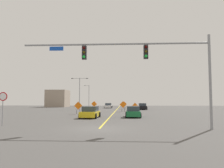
# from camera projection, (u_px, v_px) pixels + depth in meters

# --- Properties ---
(ground) EXTENTS (152.16, 152.16, 0.00)m
(ground) POSITION_uv_depth(u_px,v_px,m) (99.00, 129.00, 17.14)
(ground) COLOR #4C4947
(road_centre_stripe) EXTENTS (0.16, 84.54, 0.01)m
(road_centre_stripe) POSITION_uv_depth(u_px,v_px,m) (118.00, 109.00, 59.23)
(road_centre_stripe) COLOR yellow
(road_centre_stripe) RESTS_ON ground
(traffic_signal_assembly) EXTENTS (14.36, 0.44, 7.11)m
(traffic_signal_assembly) POSITION_uv_depth(u_px,v_px,m) (145.00, 59.00, 17.31)
(traffic_signal_assembly) COLOR gray
(traffic_signal_assembly) RESTS_ON ground
(stop_sign) EXTENTS (0.76, 0.07, 2.85)m
(stop_sign) POSITION_uv_depth(u_px,v_px,m) (3.00, 102.00, 19.53)
(stop_sign) COLOR gray
(stop_sign) RESTS_ON ground
(street_lamp_mid_left) EXTENTS (1.70, 0.24, 7.23)m
(street_lamp_mid_left) POSITION_uv_depth(u_px,v_px,m) (89.00, 95.00, 75.40)
(street_lamp_mid_left) COLOR gray
(street_lamp_mid_left) RESTS_ON ground
(street_lamp_far_right) EXTENTS (4.03, 0.24, 7.54)m
(street_lamp_far_right) POSITION_uv_depth(u_px,v_px,m) (80.00, 90.00, 54.11)
(street_lamp_far_right) COLOR gray
(street_lamp_far_right) RESTS_ON ground
(construction_sign_median_near) EXTENTS (1.22, 0.28, 2.01)m
(construction_sign_median_near) POSITION_uv_depth(u_px,v_px,m) (94.00, 105.00, 47.10)
(construction_sign_median_near) COLOR orange
(construction_sign_median_near) RESTS_ON ground
(construction_sign_right_lane) EXTENTS (1.13, 0.07, 1.87)m
(construction_sign_right_lane) POSITION_uv_depth(u_px,v_px,m) (124.00, 104.00, 53.82)
(construction_sign_right_lane) COLOR orange
(construction_sign_right_lane) RESTS_ON ground
(construction_sign_median_far) EXTENTS (1.29, 0.16, 1.95)m
(construction_sign_median_far) POSITION_uv_depth(u_px,v_px,m) (78.00, 106.00, 35.77)
(construction_sign_median_far) COLOR orange
(construction_sign_median_far) RESTS_ON ground
(construction_sign_left_shoulder) EXTENTS (1.31, 0.06, 2.01)m
(construction_sign_left_shoulder) POSITION_uv_depth(u_px,v_px,m) (123.00, 105.00, 42.77)
(construction_sign_left_shoulder) COLOR orange
(construction_sign_left_shoulder) RESTS_ON ground
(construction_sign_right_shoulder) EXTENTS (1.13, 0.13, 1.73)m
(construction_sign_right_shoulder) POSITION_uv_depth(u_px,v_px,m) (135.00, 107.00, 38.99)
(construction_sign_right_shoulder) COLOR orange
(construction_sign_right_shoulder) RESTS_ON ground
(car_yellow_passing) EXTENTS (2.27, 3.93, 1.42)m
(car_yellow_passing) POSITION_uv_depth(u_px,v_px,m) (90.00, 112.00, 27.70)
(car_yellow_passing) COLOR gold
(car_yellow_passing) RESTS_ON ground
(car_green_mid) EXTENTS (1.97, 4.22, 1.42)m
(car_green_mid) POSITION_uv_depth(u_px,v_px,m) (133.00, 112.00, 28.95)
(car_green_mid) COLOR #196B38
(car_green_mid) RESTS_ON ground
(car_white_distant) EXTENTS (2.16, 4.22, 1.38)m
(car_white_distant) POSITION_uv_depth(u_px,v_px,m) (108.00, 106.00, 63.78)
(car_white_distant) COLOR white
(car_white_distant) RESTS_ON ground
(car_black_approaching) EXTENTS (2.04, 4.59, 1.49)m
(car_black_approaching) POSITION_uv_depth(u_px,v_px,m) (142.00, 107.00, 52.69)
(car_black_approaching) COLOR black
(car_black_approaching) RESTS_ON ground
(roadside_building_west) EXTENTS (6.41, 7.49, 5.53)m
(roadside_building_west) POSITION_uv_depth(u_px,v_px,m) (58.00, 98.00, 74.97)
(roadside_building_west) COLOR gray
(roadside_building_west) RESTS_ON ground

